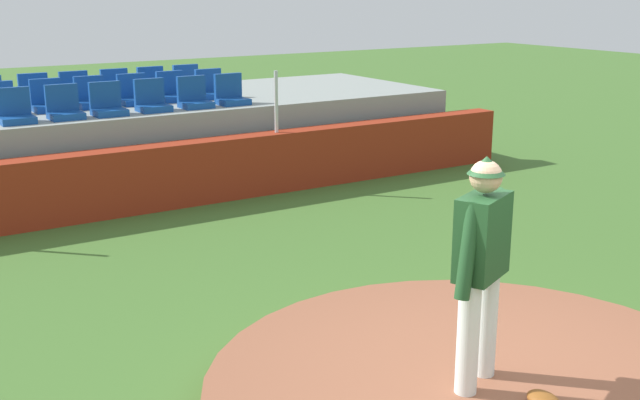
% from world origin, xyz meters
% --- Properties ---
extents(pitchers_mound, '(4.42, 4.42, 0.27)m').
position_xyz_m(pitchers_mound, '(0.00, 0.00, 0.13)').
color(pitchers_mound, brown).
rests_on(pitchers_mound, ground_plane).
extents(pitcher, '(0.72, 0.44, 1.79)m').
position_xyz_m(pitcher, '(-0.10, 0.04, 1.31)').
color(pitcher, white).
rests_on(pitcher, pitchers_mound).
extents(brick_barrier, '(13.13, 0.40, 0.96)m').
position_xyz_m(brick_barrier, '(0.00, 6.99, 0.48)').
color(brick_barrier, maroon).
rests_on(brick_barrier, ground_plane).
extents(fence_post_right, '(0.06, 0.06, 0.98)m').
position_xyz_m(fence_post_right, '(2.03, 6.99, 1.45)').
color(fence_post_right, silver).
rests_on(fence_post_right, brick_barrier).
extents(bleacher_platform, '(11.91, 3.59, 1.31)m').
position_xyz_m(bleacher_platform, '(0.00, 9.25, 0.66)').
color(bleacher_platform, gray).
rests_on(bleacher_platform, ground_plane).
extents(stadium_chair_0, '(0.48, 0.44, 0.50)m').
position_xyz_m(stadium_chair_0, '(-1.73, 7.97, 1.47)').
color(stadium_chair_0, '#13428F').
rests_on(stadium_chair_0, bleacher_platform).
extents(stadium_chair_1, '(0.48, 0.44, 0.50)m').
position_xyz_m(stadium_chair_1, '(-1.02, 7.98, 1.47)').
color(stadium_chair_1, '#13428F').
rests_on(stadium_chair_1, bleacher_platform).
extents(stadium_chair_2, '(0.48, 0.44, 0.50)m').
position_xyz_m(stadium_chair_2, '(-0.37, 7.96, 1.47)').
color(stadium_chair_2, '#13428F').
rests_on(stadium_chair_2, bleacher_platform).
extents(stadium_chair_3, '(0.48, 0.44, 0.50)m').
position_xyz_m(stadium_chair_3, '(0.35, 8.00, 1.47)').
color(stadium_chair_3, '#13428F').
rests_on(stadium_chair_3, bleacher_platform).
extents(stadium_chair_4, '(0.48, 0.44, 0.50)m').
position_xyz_m(stadium_chair_4, '(1.06, 7.99, 1.47)').
color(stadium_chair_4, '#13428F').
rests_on(stadium_chair_4, bleacher_platform).
extents(stadium_chair_5, '(0.48, 0.44, 0.50)m').
position_xyz_m(stadium_chair_5, '(1.73, 8.00, 1.47)').
color(stadium_chair_5, '#13428F').
rests_on(stadium_chair_5, bleacher_platform).
extents(stadium_chair_7, '(0.48, 0.44, 0.50)m').
position_xyz_m(stadium_chair_7, '(-1.05, 8.86, 1.47)').
color(stadium_chair_7, '#13428F').
rests_on(stadium_chair_7, bleacher_platform).
extents(stadium_chair_8, '(0.48, 0.44, 0.50)m').
position_xyz_m(stadium_chair_8, '(-0.35, 8.88, 1.47)').
color(stadium_chair_8, '#13428F').
rests_on(stadium_chair_8, bleacher_platform).
extents(stadium_chair_9, '(0.48, 0.44, 0.50)m').
position_xyz_m(stadium_chair_9, '(0.35, 8.85, 1.47)').
color(stadium_chair_9, '#13428F').
rests_on(stadium_chair_9, bleacher_platform).
extents(stadium_chair_10, '(0.48, 0.44, 0.50)m').
position_xyz_m(stadium_chair_10, '(1.05, 8.89, 1.47)').
color(stadium_chair_10, '#13428F').
rests_on(stadium_chair_10, bleacher_platform).
extents(stadium_chair_11, '(0.48, 0.44, 0.50)m').
position_xyz_m(stadium_chair_11, '(1.76, 8.87, 1.47)').
color(stadium_chair_11, '#13428F').
rests_on(stadium_chair_11, bleacher_platform).
extents(stadium_chair_13, '(0.48, 0.44, 0.50)m').
position_xyz_m(stadium_chair_13, '(-1.03, 9.77, 1.47)').
color(stadium_chair_13, '#13428F').
rests_on(stadium_chair_13, bleacher_platform).
extents(stadium_chair_14, '(0.48, 0.44, 0.50)m').
position_xyz_m(stadium_chair_14, '(-0.36, 9.75, 1.47)').
color(stadium_chair_14, '#13428F').
rests_on(stadium_chair_14, bleacher_platform).
extents(stadium_chair_15, '(0.48, 0.44, 0.50)m').
position_xyz_m(stadium_chair_15, '(0.36, 9.77, 1.47)').
color(stadium_chair_15, '#13428F').
rests_on(stadium_chair_15, bleacher_platform).
extents(stadium_chair_16, '(0.48, 0.44, 0.50)m').
position_xyz_m(stadium_chair_16, '(1.04, 9.79, 1.47)').
color(stadium_chair_16, '#13428F').
rests_on(stadium_chair_16, bleacher_platform).
extents(stadium_chair_17, '(0.48, 0.44, 0.50)m').
position_xyz_m(stadium_chair_17, '(1.73, 9.80, 1.47)').
color(stadium_chair_17, '#13428F').
rests_on(stadium_chair_17, bleacher_platform).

